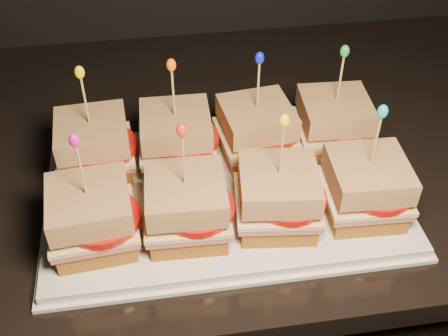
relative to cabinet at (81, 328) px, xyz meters
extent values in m
cube|color=black|center=(0.00, 0.00, 0.00)|extent=(2.16, 0.64, 0.83)
cube|color=black|center=(0.00, 0.00, 0.43)|extent=(2.20, 0.68, 0.03)
cube|color=white|center=(0.27, -0.14, 0.46)|extent=(0.46, 0.28, 0.02)
cube|color=white|center=(0.27, -0.14, 0.45)|extent=(0.47, 0.30, 0.01)
cube|color=#643A0F|center=(0.10, -0.07, 0.48)|extent=(0.09, 0.09, 0.02)
cube|color=#B85958|center=(0.10, -0.07, 0.50)|extent=(0.10, 0.10, 0.01)
cube|color=beige|center=(0.10, -0.07, 0.51)|extent=(0.11, 0.10, 0.01)
cylinder|color=#B1110C|center=(0.12, -0.08, 0.51)|extent=(0.09, 0.09, 0.01)
cube|color=brown|center=(0.10, -0.07, 0.53)|extent=(0.10, 0.10, 0.03)
cylinder|color=tan|center=(0.10, -0.07, 0.58)|extent=(0.00, 0.00, 0.09)
ellipsoid|color=yellow|center=(0.10, -0.07, 0.62)|extent=(0.01, 0.01, 0.02)
cube|color=#643A0F|center=(0.21, -0.07, 0.48)|extent=(0.09, 0.09, 0.02)
cube|color=#B85958|center=(0.21, -0.07, 0.50)|extent=(0.10, 0.10, 0.01)
cube|color=beige|center=(0.21, -0.07, 0.51)|extent=(0.10, 0.10, 0.01)
cylinder|color=#B1110C|center=(0.23, -0.08, 0.51)|extent=(0.09, 0.09, 0.01)
cube|color=brown|center=(0.21, -0.07, 0.53)|extent=(0.09, 0.09, 0.03)
cylinder|color=tan|center=(0.21, -0.07, 0.58)|extent=(0.00, 0.00, 0.09)
ellipsoid|color=orange|center=(0.21, -0.07, 0.62)|extent=(0.01, 0.01, 0.02)
cube|color=#643A0F|center=(0.32, -0.07, 0.48)|extent=(0.10, 0.10, 0.02)
cube|color=#B85958|center=(0.32, -0.07, 0.50)|extent=(0.11, 0.11, 0.01)
cube|color=beige|center=(0.32, -0.07, 0.51)|extent=(0.11, 0.11, 0.01)
cylinder|color=#B1110C|center=(0.34, -0.08, 0.51)|extent=(0.09, 0.09, 0.01)
cube|color=brown|center=(0.32, -0.07, 0.53)|extent=(0.10, 0.10, 0.03)
cylinder|color=tan|center=(0.32, -0.07, 0.58)|extent=(0.00, 0.00, 0.09)
ellipsoid|color=#0C1BD4|center=(0.32, -0.07, 0.62)|extent=(0.01, 0.01, 0.02)
cube|color=#643A0F|center=(0.43, -0.07, 0.48)|extent=(0.10, 0.10, 0.02)
cube|color=#B85958|center=(0.43, -0.07, 0.50)|extent=(0.10, 0.10, 0.01)
cube|color=beige|center=(0.43, -0.07, 0.51)|extent=(0.11, 0.10, 0.01)
cylinder|color=#B1110C|center=(0.45, -0.08, 0.51)|extent=(0.09, 0.09, 0.01)
cube|color=brown|center=(0.43, -0.07, 0.53)|extent=(0.10, 0.10, 0.03)
cylinder|color=tan|center=(0.43, -0.07, 0.58)|extent=(0.00, 0.00, 0.09)
ellipsoid|color=green|center=(0.43, -0.07, 0.62)|extent=(0.01, 0.01, 0.02)
cube|color=#643A0F|center=(0.10, -0.20, 0.48)|extent=(0.10, 0.10, 0.02)
cube|color=#B85958|center=(0.10, -0.20, 0.50)|extent=(0.11, 0.10, 0.01)
cube|color=beige|center=(0.10, -0.20, 0.51)|extent=(0.11, 0.11, 0.01)
cylinder|color=#B1110C|center=(0.12, -0.21, 0.51)|extent=(0.09, 0.09, 0.01)
cube|color=brown|center=(0.10, -0.20, 0.53)|extent=(0.10, 0.10, 0.03)
cylinder|color=tan|center=(0.10, -0.20, 0.58)|extent=(0.00, 0.00, 0.09)
ellipsoid|color=#D6149A|center=(0.10, -0.20, 0.62)|extent=(0.01, 0.01, 0.02)
cube|color=#643A0F|center=(0.21, -0.20, 0.48)|extent=(0.09, 0.09, 0.02)
cube|color=#B85958|center=(0.21, -0.20, 0.50)|extent=(0.10, 0.10, 0.01)
cube|color=beige|center=(0.21, -0.20, 0.51)|extent=(0.10, 0.10, 0.01)
cylinder|color=#B1110C|center=(0.23, -0.21, 0.51)|extent=(0.09, 0.09, 0.01)
cube|color=brown|center=(0.21, -0.20, 0.53)|extent=(0.10, 0.10, 0.03)
cylinder|color=tan|center=(0.21, -0.20, 0.58)|extent=(0.00, 0.00, 0.09)
ellipsoid|color=red|center=(0.21, -0.20, 0.62)|extent=(0.01, 0.01, 0.02)
cube|color=#643A0F|center=(0.32, -0.20, 0.48)|extent=(0.10, 0.10, 0.02)
cube|color=#B85958|center=(0.32, -0.20, 0.50)|extent=(0.11, 0.11, 0.01)
cube|color=beige|center=(0.32, -0.20, 0.51)|extent=(0.11, 0.11, 0.01)
cylinder|color=#B1110C|center=(0.34, -0.21, 0.51)|extent=(0.09, 0.09, 0.01)
cube|color=brown|center=(0.32, -0.20, 0.53)|extent=(0.10, 0.10, 0.03)
cylinder|color=tan|center=(0.32, -0.20, 0.58)|extent=(0.00, 0.00, 0.09)
ellipsoid|color=yellow|center=(0.32, -0.20, 0.62)|extent=(0.01, 0.01, 0.02)
cube|color=#643A0F|center=(0.43, -0.20, 0.48)|extent=(0.09, 0.09, 0.02)
cube|color=#B85958|center=(0.43, -0.20, 0.50)|extent=(0.10, 0.10, 0.01)
cube|color=beige|center=(0.43, -0.20, 0.51)|extent=(0.11, 0.10, 0.01)
cylinder|color=#B1110C|center=(0.45, -0.21, 0.51)|extent=(0.09, 0.09, 0.01)
cube|color=brown|center=(0.43, -0.20, 0.53)|extent=(0.10, 0.10, 0.03)
cylinder|color=tan|center=(0.43, -0.20, 0.58)|extent=(0.00, 0.00, 0.09)
ellipsoid|color=#0FB3BC|center=(0.43, -0.20, 0.62)|extent=(0.01, 0.01, 0.02)
camera|label=1|loc=(0.19, -0.67, 0.98)|focal=45.00mm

